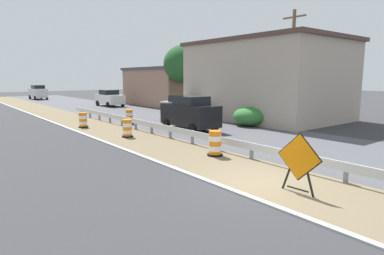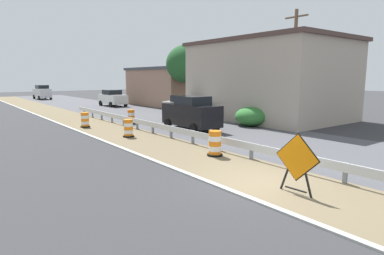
{
  "view_description": "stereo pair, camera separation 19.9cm",
  "coord_description": "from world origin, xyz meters",
  "px_view_note": "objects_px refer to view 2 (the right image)",
  "views": [
    {
      "loc": [
        -8.24,
        -6.61,
        3.49
      ],
      "look_at": [
        0.97,
        5.02,
        1.18
      ],
      "focal_mm": 30.34,
      "sensor_mm": 36.0,
      "label": 1
    },
    {
      "loc": [
        -8.08,
        -6.74,
        3.49
      ],
      "look_at": [
        0.97,
        5.02,
        1.18
      ],
      "focal_mm": 30.34,
      "sensor_mm": 36.0,
      "label": 2
    }
  ],
  "objects_px": {
    "traffic_barrel_mid": "(131,117)",
    "car_lead_near_lane": "(191,113)",
    "traffic_barrel_far": "(85,121)",
    "utility_pole_near": "(294,67)",
    "warning_sign_diamond": "(297,160)",
    "traffic_barrel_nearest": "(215,144)",
    "car_trailing_near_lane": "(186,107)",
    "car_mid_far_lane": "(113,98)",
    "car_lead_far_lane": "(42,92)",
    "traffic_barrel_close": "(128,129)"
  },
  "relations": [
    {
      "from": "traffic_barrel_mid",
      "to": "car_lead_near_lane",
      "type": "bearing_deg",
      "value": -69.55
    },
    {
      "from": "traffic_barrel_far",
      "to": "car_lead_near_lane",
      "type": "relative_size",
      "value": 0.24
    },
    {
      "from": "utility_pole_near",
      "to": "warning_sign_diamond",
      "type": "bearing_deg",
      "value": -143.97
    },
    {
      "from": "warning_sign_diamond",
      "to": "car_lead_near_lane",
      "type": "height_order",
      "value": "car_lead_near_lane"
    },
    {
      "from": "traffic_barrel_nearest",
      "to": "car_trailing_near_lane",
      "type": "bearing_deg",
      "value": 58.95
    },
    {
      "from": "traffic_barrel_mid",
      "to": "utility_pole_near",
      "type": "bearing_deg",
      "value": -43.06
    },
    {
      "from": "traffic_barrel_far",
      "to": "car_mid_far_lane",
      "type": "distance_m",
      "value": 17.1
    },
    {
      "from": "warning_sign_diamond",
      "to": "utility_pole_near",
      "type": "distance_m",
      "value": 14.67
    },
    {
      "from": "warning_sign_diamond",
      "to": "car_trailing_near_lane",
      "type": "height_order",
      "value": "car_trailing_near_lane"
    },
    {
      "from": "traffic_barrel_far",
      "to": "car_lead_far_lane",
      "type": "height_order",
      "value": "car_lead_far_lane"
    },
    {
      "from": "car_trailing_near_lane",
      "to": "utility_pole_near",
      "type": "bearing_deg",
      "value": 20.41
    },
    {
      "from": "traffic_barrel_mid",
      "to": "car_trailing_near_lane",
      "type": "height_order",
      "value": "car_trailing_near_lane"
    },
    {
      "from": "warning_sign_diamond",
      "to": "car_mid_far_lane",
      "type": "relative_size",
      "value": 0.42
    },
    {
      "from": "traffic_barrel_far",
      "to": "car_lead_near_lane",
      "type": "height_order",
      "value": "car_lead_near_lane"
    },
    {
      "from": "traffic_barrel_nearest",
      "to": "utility_pole_near",
      "type": "xyz_separation_m",
      "value": [
        10.35,
        3.36,
        3.69
      ]
    },
    {
      "from": "car_lead_far_lane",
      "to": "utility_pole_near",
      "type": "relative_size",
      "value": 0.55
    },
    {
      "from": "traffic_barrel_far",
      "to": "car_lead_far_lane",
      "type": "distance_m",
      "value": 33.61
    },
    {
      "from": "traffic_barrel_nearest",
      "to": "car_mid_far_lane",
      "type": "distance_m",
      "value": 27.46
    },
    {
      "from": "traffic_barrel_mid",
      "to": "traffic_barrel_far",
      "type": "height_order",
      "value": "traffic_barrel_mid"
    },
    {
      "from": "traffic_barrel_far",
      "to": "car_trailing_near_lane",
      "type": "height_order",
      "value": "car_trailing_near_lane"
    },
    {
      "from": "traffic_barrel_nearest",
      "to": "car_lead_far_lane",
      "type": "relative_size",
      "value": 0.25
    },
    {
      "from": "car_trailing_near_lane",
      "to": "utility_pole_near",
      "type": "relative_size",
      "value": 0.56
    },
    {
      "from": "traffic_barrel_close",
      "to": "car_lead_near_lane",
      "type": "xyz_separation_m",
      "value": [
        4.54,
        -0.17,
        0.65
      ]
    },
    {
      "from": "traffic_barrel_far",
      "to": "utility_pole_near",
      "type": "bearing_deg",
      "value": -35.12
    },
    {
      "from": "traffic_barrel_mid",
      "to": "car_mid_far_lane",
      "type": "xyz_separation_m",
      "value": [
        5.26,
        15.12,
        0.51
      ]
    },
    {
      "from": "car_lead_near_lane",
      "to": "traffic_barrel_mid",
      "type": "bearing_deg",
      "value": 20.94
    },
    {
      "from": "warning_sign_diamond",
      "to": "car_lead_far_lane",
      "type": "xyz_separation_m",
      "value": [
        4.46,
        50.13,
        0.09
      ]
    },
    {
      "from": "traffic_barrel_nearest",
      "to": "traffic_barrel_close",
      "type": "xyz_separation_m",
      "value": [
        -0.95,
        6.57,
        -0.04
      ]
    },
    {
      "from": "traffic_barrel_far",
      "to": "warning_sign_diamond",
      "type": "bearing_deg",
      "value": -88.53
    },
    {
      "from": "traffic_barrel_mid",
      "to": "car_lead_near_lane",
      "type": "relative_size",
      "value": 0.24
    },
    {
      "from": "car_mid_far_lane",
      "to": "car_lead_far_lane",
      "type": "bearing_deg",
      "value": -170.23
    },
    {
      "from": "warning_sign_diamond",
      "to": "car_lead_far_lane",
      "type": "relative_size",
      "value": 0.42
    },
    {
      "from": "warning_sign_diamond",
      "to": "traffic_barrel_close",
      "type": "relative_size",
      "value": 1.79
    },
    {
      "from": "traffic_barrel_mid",
      "to": "car_trailing_near_lane",
      "type": "xyz_separation_m",
      "value": [
        5.25,
        0.13,
        0.5
      ]
    },
    {
      "from": "car_lead_near_lane",
      "to": "car_trailing_near_lane",
      "type": "bearing_deg",
      "value": -32.73
    },
    {
      "from": "car_lead_near_lane",
      "to": "warning_sign_diamond",
      "type": "bearing_deg",
      "value": 157.69
    },
    {
      "from": "traffic_barrel_nearest",
      "to": "car_mid_far_lane",
      "type": "relative_size",
      "value": 0.26
    },
    {
      "from": "car_trailing_near_lane",
      "to": "utility_pole_near",
      "type": "height_order",
      "value": "utility_pole_near"
    },
    {
      "from": "car_trailing_near_lane",
      "to": "car_mid_far_lane",
      "type": "height_order",
      "value": "car_mid_far_lane"
    },
    {
      "from": "traffic_barrel_close",
      "to": "car_lead_far_lane",
      "type": "xyz_separation_m",
      "value": [
        4.18,
        38.49,
        0.65
      ]
    },
    {
      "from": "traffic_barrel_nearest",
      "to": "car_lead_near_lane",
      "type": "xyz_separation_m",
      "value": [
        3.58,
        6.41,
        0.61
      ]
    },
    {
      "from": "car_lead_near_lane",
      "to": "car_trailing_near_lane",
      "type": "height_order",
      "value": "car_lead_near_lane"
    },
    {
      "from": "traffic_barrel_nearest",
      "to": "car_lead_far_lane",
      "type": "distance_m",
      "value": 45.18
    },
    {
      "from": "traffic_barrel_close",
      "to": "warning_sign_diamond",
      "type": "bearing_deg",
      "value": -91.39
    },
    {
      "from": "traffic_barrel_nearest",
      "to": "car_lead_far_lane",
      "type": "bearing_deg",
      "value": 85.9
    },
    {
      "from": "traffic_barrel_close",
      "to": "car_trailing_near_lane",
      "type": "relative_size",
      "value": 0.23
    },
    {
      "from": "traffic_barrel_nearest",
      "to": "car_mid_far_lane",
      "type": "xyz_separation_m",
      "value": [
        6.97,
        26.56,
        0.47
      ]
    },
    {
      "from": "warning_sign_diamond",
      "to": "car_mid_far_lane",
      "type": "distance_m",
      "value": 32.67
    },
    {
      "from": "car_lead_near_lane",
      "to": "car_mid_far_lane",
      "type": "bearing_deg",
      "value": -9.05
    },
    {
      "from": "car_lead_near_lane",
      "to": "traffic_barrel_nearest",
      "type": "bearing_deg",
      "value": 151.26
    }
  ]
}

